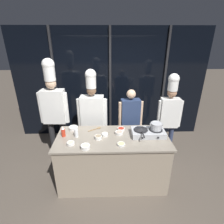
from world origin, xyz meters
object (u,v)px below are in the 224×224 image
Objects in this scene: squeeze_bottle_chili at (63,132)px; prep_bowl_shrimp at (119,133)px; stock_pot at (156,126)px; portable_stove at (148,132)px; prep_bowl_mushrooms at (98,137)px; chef_head at (54,105)px; prep_bowl_bean_sprouts at (73,128)px; prep_bowl_ginger at (121,144)px; prep_bowl_noodles at (85,147)px; chef_sous at (92,111)px; person_guest at (130,118)px; prep_bowl_chili_flakes at (121,129)px; serving_spoon_slotted at (97,128)px; prep_bowl_chicken at (71,143)px; chef_line at (169,111)px; squeeze_bottle_clear at (76,132)px; frying_pan at (141,129)px; prep_bowl_rice at (105,134)px.

squeeze_bottle_chili is 0.94m from prep_bowl_shrimp.
prep_bowl_shrimp is (-0.62, 0.04, -0.14)m from stock_pot.
stock_pot is (0.13, 0.00, 0.12)m from portable_stove.
chef_head is at bearing 138.44° from prep_bowl_mushrooms.
stock_pot is at bearing 5.55° from prep_bowl_mushrooms.
chef_head reaches higher than squeeze_bottle_chili.
prep_bowl_bean_sprouts is at bearing 144.69° from prep_bowl_mushrooms.
prep_bowl_ginger is at bearing -148.54° from portable_stove.
portable_stove is 3.84× the size of prep_bowl_noodles.
squeeze_bottle_chili is 0.82m from chef_sous.
prep_bowl_mushrooms is 0.08× the size of person_guest.
prep_bowl_chili_flakes is at bearing -3.28° from prep_bowl_bean_sprouts.
stock_pot is 1.04m from serving_spoon_slotted.
chef_sous is at bearing 73.80° from prep_bowl_chicken.
prep_bowl_shrimp is 0.07× the size of chef_line.
squeeze_bottle_clear reaches higher than serving_spoon_slotted.
chef_head reaches higher than frying_pan.
stock_pot reaches higher than serving_spoon_slotted.
squeeze_bottle_chili reaches higher than prep_bowl_rice.
stock_pot is 1.46m from prep_bowl_bean_sprouts.
prep_bowl_noodles is (0.18, -0.34, -0.05)m from squeeze_bottle_clear.
squeeze_bottle_chili is 1.00m from prep_bowl_ginger.
serving_spoon_slotted is (0.33, 0.27, -0.08)m from squeeze_bottle_clear.
prep_bowl_chicken is at bearing -155.33° from prep_bowl_rice.
squeeze_bottle_chili is 1.62× the size of prep_bowl_rice.
prep_bowl_noodles is at bearing 34.19° from chef_line.
prep_bowl_noodles is 1.10× the size of prep_bowl_chili_flakes.
prep_bowl_ginger is (-0.35, -0.29, -0.10)m from frying_pan.
person_guest is at bearing 19.65° from prep_bowl_bean_sprouts.
prep_bowl_mushrooms is at bearing 151.01° from prep_bowl_ginger.
prep_bowl_shrimp is at bearing 31.30° from chef_line.
prep_bowl_rice is (-0.73, -0.00, -0.02)m from portable_stove.
stock_pot is 0.14× the size of person_guest.
prep_bowl_chili_flakes is at bearing 162.00° from stock_pot.
prep_bowl_rice is 0.75× the size of prep_bowl_noodles.
portable_stove is at bearing 11.13° from prep_bowl_chicken.
chef_line reaches higher than prep_bowl_rice.
squeeze_bottle_chili is 0.22m from squeeze_bottle_clear.
prep_bowl_chicken is (-1.26, -0.25, -0.03)m from portable_stove.
prep_bowl_noodles is at bearing -129.20° from prep_bowl_rice.
squeeze_bottle_clear is at bearing -6.85° from squeeze_bottle_chili.
prep_bowl_ginger is at bearing 143.83° from chef_head.
squeeze_bottle_clear is 1.89m from chef_line.
chef_sous reaches higher than prep_bowl_mushrooms.
chef_sous is at bearing 141.11° from frying_pan.
stock_pot reaches higher than portable_stove.
stock_pot reaches higher than prep_bowl_ginger.
prep_bowl_chicken is 0.74× the size of prep_bowl_bean_sprouts.
stock_pot is 0.11× the size of chef_sous.
chef_head is at bearing 157.80° from portable_stove.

